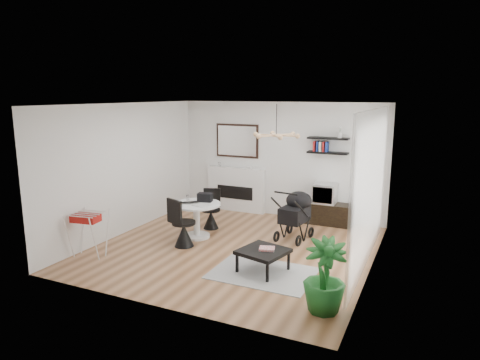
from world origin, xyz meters
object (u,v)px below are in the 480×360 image
at_px(dining_table, 197,215).
at_px(stroller, 296,217).
at_px(crt_tv, 325,193).
at_px(tv_console, 324,213).
at_px(coffee_table, 263,252).
at_px(potted_plant, 325,276).
at_px(fireplace, 236,184).
at_px(drying_rack, 88,234).

bearing_deg(dining_table, stroller, 22.78).
relative_size(crt_tv, dining_table, 0.52).
distance_m(tv_console, coffee_table, 3.06).
xyz_separation_m(tv_console, dining_table, (-2.13, -2.02, 0.23)).
bearing_deg(stroller, dining_table, -149.64).
height_order(dining_table, stroller, stroller).
height_order(tv_console, stroller, stroller).
distance_m(stroller, coffee_table, 1.80).
relative_size(stroller, potted_plant, 1.05).
relative_size(dining_table, coffee_table, 1.14).
bearing_deg(tv_console, stroller, -102.68).
bearing_deg(coffee_table, fireplace, 121.94).
distance_m(crt_tv, potted_plant, 4.05).
height_order(fireplace, tv_console, fireplace).
bearing_deg(dining_table, tv_console, 43.58).
bearing_deg(fireplace, drying_rack, -105.46).
bearing_deg(coffee_table, potted_plant, -35.74).
bearing_deg(stroller, crt_tv, 85.14).
distance_m(coffee_table, potted_plant, 1.52).
bearing_deg(tv_console, coffee_table, -95.01).
relative_size(fireplace, crt_tv, 4.26).
xyz_separation_m(dining_table, stroller, (1.85, 0.78, -0.01)).
xyz_separation_m(tv_console, potted_plant, (0.96, -3.93, 0.27)).
relative_size(fireplace, coffee_table, 2.51).
bearing_deg(fireplace, stroller, -35.29).
relative_size(tv_console, potted_plant, 1.26).
bearing_deg(crt_tv, drying_rack, -131.71).
relative_size(drying_rack, potted_plant, 0.81).
distance_m(fireplace, crt_tv, 2.26).
bearing_deg(coffee_table, stroller, 90.43).
bearing_deg(fireplace, dining_table, -86.37).
distance_m(tv_console, crt_tv, 0.46).
height_order(fireplace, crt_tv, fireplace).
relative_size(crt_tv, stroller, 0.48).
height_order(fireplace, stroller, fireplace).
relative_size(crt_tv, coffee_table, 0.59).
bearing_deg(drying_rack, tv_console, 39.56).
distance_m(tv_console, stroller, 1.30).
bearing_deg(tv_console, crt_tv, -152.54).
xyz_separation_m(dining_table, drying_rack, (-1.22, -1.73, -0.04)).
relative_size(drying_rack, coffee_table, 0.96).
relative_size(stroller, coffee_table, 1.24).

